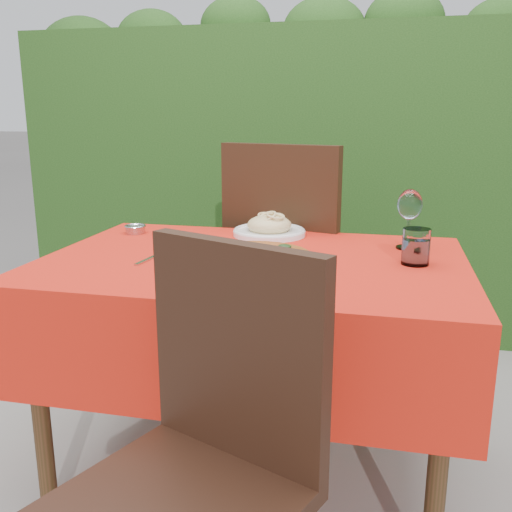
% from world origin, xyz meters
% --- Properties ---
extents(ground, '(60.00, 60.00, 0.00)m').
position_xyz_m(ground, '(0.00, 0.00, 0.00)').
color(ground, slate).
rests_on(ground, ground).
extents(hedge, '(3.20, 0.55, 1.78)m').
position_xyz_m(hedge, '(0.00, 1.55, 0.92)').
color(hedge, black).
rests_on(hedge, ground).
extents(dining_table, '(1.26, 0.86, 0.75)m').
position_xyz_m(dining_table, '(0.00, 0.00, 0.60)').
color(dining_table, '#412614').
rests_on(dining_table, ground).
extents(chair_near, '(0.55, 0.55, 0.93)m').
position_xyz_m(chair_near, '(0.06, -0.67, 0.53)').
color(chair_near, black).
rests_on(chair_near, ground).
extents(chair_far, '(0.59, 0.59, 1.06)m').
position_xyz_m(chair_far, '(0.02, 0.60, 0.61)').
color(chair_far, black).
rests_on(chair_far, ground).
extents(pizza_plate, '(0.40, 0.40, 0.07)m').
position_xyz_m(pizza_plate, '(0.04, -0.17, 0.78)').
color(pizza_plate, white).
rests_on(pizza_plate, dining_table).
extents(pasta_plate, '(0.26, 0.26, 0.07)m').
position_xyz_m(pasta_plate, '(-0.02, 0.33, 0.77)').
color(pasta_plate, silver).
rests_on(pasta_plate, dining_table).
extents(water_glass, '(0.08, 0.08, 0.11)m').
position_xyz_m(water_glass, '(0.47, 0.04, 0.80)').
color(water_glass, white).
rests_on(water_glass, dining_table).
extents(wine_glass, '(0.08, 0.08, 0.19)m').
position_xyz_m(wine_glass, '(0.46, 0.23, 0.88)').
color(wine_glass, silver).
rests_on(wine_glass, dining_table).
extents(fork, '(0.04, 0.18, 0.00)m').
position_xyz_m(fork, '(-0.30, -0.10, 0.75)').
color(fork, '#B4B4BC').
rests_on(fork, dining_table).
extents(steel_ramekin, '(0.07, 0.07, 0.03)m').
position_xyz_m(steel_ramekin, '(-0.50, 0.26, 0.76)').
color(steel_ramekin, '#ADACB3').
rests_on(steel_ramekin, dining_table).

